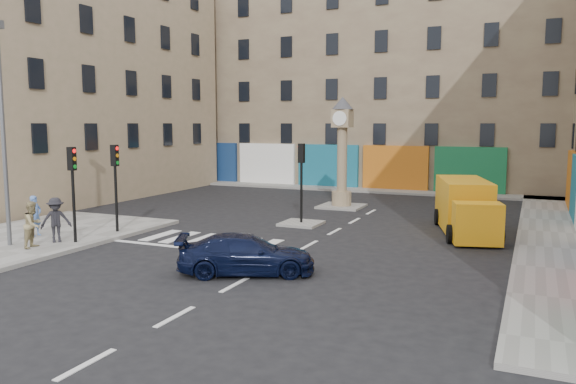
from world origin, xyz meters
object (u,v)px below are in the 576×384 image
Objects in this scene: traffic_light_island at (301,170)px; lamp_post at (2,122)px; traffic_light_left_far at (115,174)px; yellow_van at (465,207)px; clock_pillar at (342,145)px; navy_sedan at (246,254)px; pedestrian_tan at (33,224)px; pedestrian_dark at (56,220)px; pedestrian_blue at (35,216)px; traffic_light_left_near at (73,179)px.

lamp_post is at bearing -131.71° from traffic_light_island.
traffic_light_left_far reaches higher than yellow_van.
navy_sedan is (1.71, -14.72, -2.92)m from clock_pillar.
pedestrian_tan is 0.99× the size of pedestrian_dark.
yellow_van is at bearing -68.29° from pedestrian_tan.
navy_sedan is 2.47× the size of pedestrian_dark.
pedestrian_tan reaches higher than pedestrian_blue.
traffic_light_left_near is 2.21m from pedestrian_tan.
traffic_light_left_far is 3.20m from pedestrian_dark.
yellow_van is (15.47, 10.32, -3.66)m from lamp_post.
pedestrian_tan is (-6.99, -15.14, -2.53)m from clock_pillar.
traffic_light_left_near reaches higher than pedestrian_tan.
pedestrian_dark is at bearing 60.16° from navy_sedan.
clock_pillar reaches higher than pedestrian_tan.
traffic_light_island reaches higher than pedestrian_blue.
clock_pillar reaches higher than traffic_light_island.
navy_sedan is at bearing -78.88° from traffic_light_island.
yellow_van reaches higher than pedestrian_tan.
clock_pillar is 3.49× the size of pedestrian_dark.
clock_pillar is 3.66× the size of pedestrian_blue.
yellow_van is 3.73× the size of pedestrian_dark.
yellow_van reaches higher than pedestrian_dark.
traffic_light_left_near is 2.90m from pedestrian_blue.
pedestrian_blue is at bearing 105.95° from lamp_post.
traffic_light_left_near is 0.57× the size of yellow_van.
lamp_post is at bearing -171.49° from pedestrian_blue.
traffic_light_left_far is 0.86× the size of navy_sedan.
traffic_light_left_far is at bearing -118.94° from clock_pillar.
traffic_light_island reaches higher than navy_sedan.
traffic_light_island is 0.61× the size of clock_pillar.
traffic_light_left_near reaches higher than pedestrian_dark.
lamp_post reaches higher than traffic_light_left_near.
pedestrian_dark is at bearing -116.33° from clock_pillar.
traffic_light_left_near is at bearing 57.77° from navy_sedan.
traffic_light_left_far is at bearing -24.47° from pedestrian_tan.
navy_sedan is at bearing -101.23° from pedestrian_tan.
pedestrian_blue is (-8.68, -7.52, -1.61)m from traffic_light_island.
pedestrian_blue is at bearing -139.08° from traffic_light_island.
lamp_post is 1.36× the size of clock_pillar.
lamp_post reaches higher than clock_pillar.
lamp_post is at bearing -116.57° from traffic_light_left_far.
lamp_post reaches higher than traffic_light_island.
yellow_van is 3.91× the size of pedestrian_blue.
clock_pillar reaches higher than navy_sedan.
yellow_van is (7.27, -4.88, -2.42)m from clock_pillar.
pedestrian_tan is at bearing 2.39° from lamp_post.
traffic_light_island is at bearing 48.29° from lamp_post.
pedestrian_tan is (-8.70, -0.43, 0.39)m from navy_sedan.
yellow_van is (5.55, 9.84, 0.50)m from navy_sedan.
traffic_light_left_near reaches higher than navy_sedan.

